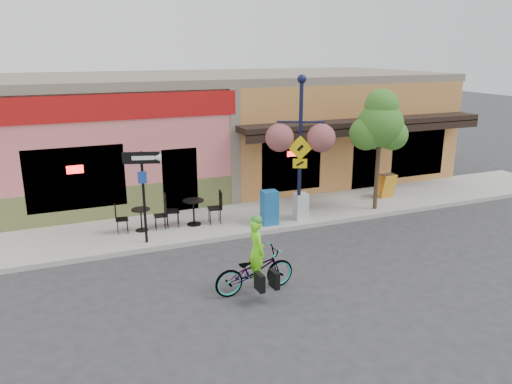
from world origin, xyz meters
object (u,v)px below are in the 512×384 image
lamp_post (300,150)px  newspaper_box_grey (301,206)px  newspaper_box_blue (270,208)px  street_tree (379,150)px  bicycle (255,271)px  one_way_sign (144,198)px  cyclist_rider (257,261)px  building (224,127)px

lamp_post → newspaper_box_grey: 1.89m
lamp_post → newspaper_box_blue: bearing=-158.7°
newspaper_box_blue → street_tree: 4.30m
bicycle → one_way_sign: one_way_sign is taller
cyclist_rider → newspaper_box_blue: bearing=-30.8°
building → one_way_sign: 8.11m
newspaper_box_grey → street_tree: 3.32m
lamp_post → street_tree: bearing=26.7°
bicycle → cyclist_rider: (0.05, 0.00, 0.24)m
bicycle → street_tree: 7.36m
building → lamp_post: (0.22, -6.59, 0.21)m
lamp_post → newspaper_box_grey: lamp_post is taller
one_way_sign → newspaper_box_blue: (3.88, 0.06, -0.78)m
lamp_post → newspaper_box_blue: (-1.00, 0.06, -1.76)m
lamp_post → one_way_sign: (-4.88, 0.00, -0.98)m
cyclist_rider → street_tree: street_tree is taller
one_way_sign → building: bearing=71.2°
newspaper_box_blue → cyclist_rider: bearing=-115.1°
newspaper_box_grey → street_tree: street_tree is taller
one_way_sign → newspaper_box_blue: 3.96m
lamp_post → newspaper_box_grey: bearing=64.0°
cyclist_rider → newspaper_box_blue: 4.25m
cyclist_rider → one_way_sign: one_way_sign is taller
bicycle → cyclist_rider: bearing=-92.5°
cyclist_rider → newspaper_box_grey: (3.15, 3.80, -0.18)m
newspaper_box_grey → building: bearing=95.2°
bicycle → street_tree: size_ratio=0.48×
lamp_post → one_way_sign: bearing=-155.2°
cyclist_rider → lamp_post: lamp_post is taller
newspaper_box_blue → street_tree: (4.02, 0.03, 1.53)m
cyclist_rider → one_way_sign: (-1.87, 3.69, 0.71)m
bicycle → lamp_post: bearing=-42.2°
one_way_sign → newspaper_box_blue: size_ratio=2.44×
one_way_sign → newspaper_box_grey: (5.02, 0.11, -0.89)m
bicycle → newspaper_box_grey: bicycle is taller
newspaper_box_blue → newspaper_box_grey: newspaper_box_blue is taller
lamp_post → street_tree: (3.02, 0.10, -0.23)m
building → bicycle: (-2.84, -10.27, -1.73)m
lamp_post → newspaper_box_blue: lamp_post is taller
newspaper_box_blue → lamp_post: bearing=-0.4°
bicycle → newspaper_box_blue: (2.06, 3.74, 0.18)m
bicycle → newspaper_box_grey: (3.20, 3.80, 0.06)m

